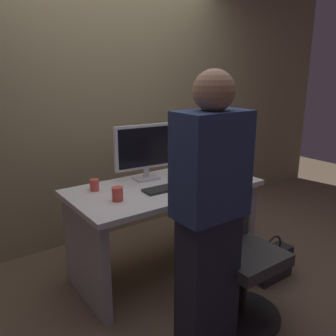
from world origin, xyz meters
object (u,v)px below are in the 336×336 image
(office_chair, at_px, (239,257))
(monitor, at_px, (146,149))
(keyboard, at_px, (170,187))
(mouse, at_px, (203,180))
(desk, at_px, (164,212))
(cup_near_keyboard, at_px, (118,194))
(cup_by_monitor, at_px, (94,185))
(person_at_desk, at_px, (209,217))
(cell_phone, at_px, (223,177))
(handbag, at_px, (272,263))
(book_stack, at_px, (205,163))

(office_chair, bearing_deg, monitor, 97.65)
(keyboard, height_order, mouse, mouse)
(desk, relative_size, cup_near_keyboard, 15.24)
(keyboard, xyz_separation_m, mouse, (0.32, -0.01, 0.01))
(keyboard, relative_size, cup_by_monitor, 4.92)
(office_chair, xyz_separation_m, cup_near_keyboard, (-0.55, 0.63, 0.38))
(desk, distance_m, person_at_desk, 0.91)
(monitor, xyz_separation_m, cell_phone, (0.56, -0.33, -0.25))
(office_chair, height_order, handbag, office_chair)
(desk, height_order, office_chair, office_chair)
(mouse, relative_size, book_stack, 0.45)
(mouse, bearing_deg, cup_by_monitor, 158.96)
(handbag, bearing_deg, person_at_desk, -166.84)
(desk, xyz_separation_m, book_stack, (0.51, 0.09, 0.31))
(monitor, bearing_deg, book_stack, -12.53)
(cell_phone, xyz_separation_m, handbag, (0.11, -0.48, -0.62))
(office_chair, xyz_separation_m, cup_by_monitor, (-0.60, 0.92, 0.37))
(desk, bearing_deg, handbag, -43.82)
(office_chair, distance_m, person_at_desk, 0.55)
(cup_near_keyboard, relative_size, book_stack, 0.44)
(desk, bearing_deg, keyboard, -99.86)
(cup_near_keyboard, distance_m, handbag, 1.38)
(mouse, height_order, cup_by_monitor, cup_by_monitor)
(cup_near_keyboard, bearing_deg, handbag, -25.20)
(desk, height_order, book_stack, book_stack)
(office_chair, xyz_separation_m, person_at_desk, (-0.36, -0.09, 0.41))
(book_stack, bearing_deg, cup_by_monitor, 174.00)
(monitor, relative_size, keyboard, 1.26)
(cup_by_monitor, distance_m, handbag, 1.54)
(cup_near_keyboard, height_order, cell_phone, cup_near_keyboard)
(office_chair, relative_size, keyboard, 2.19)
(person_at_desk, height_order, monitor, person_at_desk)
(book_stack, bearing_deg, monitor, 167.47)
(office_chair, distance_m, book_stack, 1.00)
(office_chair, bearing_deg, book_stack, 63.16)
(person_at_desk, bearing_deg, cup_near_keyboard, 104.98)
(person_at_desk, bearing_deg, office_chair, 14.02)
(monitor, xyz_separation_m, handbag, (0.66, -0.82, -0.88))
(person_at_desk, relative_size, keyboard, 3.81)
(keyboard, relative_size, cell_phone, 2.99)
(book_stack, xyz_separation_m, cell_phone, (0.02, -0.21, -0.07))
(office_chair, height_order, keyboard, office_chair)
(cup_by_monitor, distance_m, cell_phone, 1.07)
(person_at_desk, relative_size, book_stack, 7.35)
(keyboard, bearing_deg, mouse, -1.07)
(office_chair, xyz_separation_m, keyboard, (-0.11, 0.63, 0.34))
(handbag, bearing_deg, cell_phone, 102.48)
(book_stack, bearing_deg, cup_near_keyboard, -169.28)
(book_stack, distance_m, handbag, 0.99)
(desk, bearing_deg, person_at_desk, -108.09)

